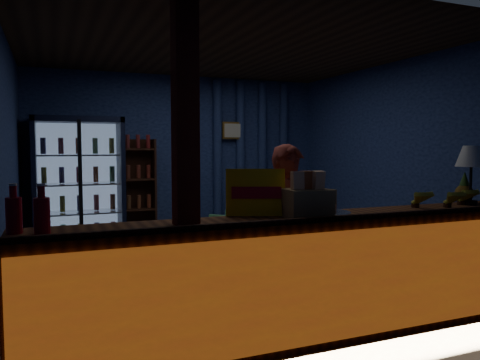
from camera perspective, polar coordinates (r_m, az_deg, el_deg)
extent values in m
plane|color=#515154|center=(5.57, -1.21, -11.41)|extent=(4.60, 4.60, 0.00)
plane|color=navy|center=(7.47, -7.26, 2.61)|extent=(4.60, 0.00, 4.60)
plane|color=navy|center=(3.41, 12.04, 0.81)|extent=(4.60, 0.00, 4.60)
plane|color=navy|center=(5.04, -26.51, 1.50)|extent=(0.00, 4.40, 4.40)
plane|color=navy|center=(6.55, 17.93, 2.24)|extent=(0.00, 4.40, 4.40)
plane|color=#472D19|center=(5.48, -1.26, 15.78)|extent=(4.60, 4.60, 0.00)
cube|color=brown|center=(3.79, 9.26, -11.47)|extent=(4.40, 0.55, 0.95)
cube|color=red|center=(3.56, 11.74, -12.56)|extent=(4.35, 0.02, 0.81)
cube|color=#3D1E13|center=(3.47, 11.68, -4.61)|extent=(4.40, 0.04, 0.04)
cube|color=maroon|center=(3.24, -6.64, 0.71)|extent=(0.16, 0.16, 2.60)
cube|color=black|center=(7.17, -19.13, -0.45)|extent=(1.20, 0.06, 1.90)
cube|color=black|center=(6.89, -23.75, -0.74)|extent=(0.06, 0.60, 1.90)
cube|color=black|center=(6.95, -14.32, -0.49)|extent=(0.06, 0.60, 1.90)
cube|color=black|center=(6.89, -19.19, 6.95)|extent=(1.20, 0.60, 0.08)
cube|color=black|center=(7.03, -18.84, -8.03)|extent=(1.20, 0.60, 0.08)
cube|color=#99B2D8|center=(7.12, -19.11, -0.48)|extent=(1.08, 0.02, 1.74)
cube|color=white|center=(6.62, -18.88, -0.80)|extent=(1.12, 0.02, 1.78)
cube|color=black|center=(6.60, -18.87, -0.82)|extent=(0.05, 0.05, 1.80)
cube|color=silver|center=(7.00, -18.86, -6.99)|extent=(1.08, 0.48, 0.02)
cylinder|color=#A73F17|center=(6.97, -22.60, -6.05)|extent=(0.07, 0.07, 0.22)
cylinder|color=#19672C|center=(6.97, -20.74, -6.00)|extent=(0.07, 0.07, 0.22)
cylinder|color=#9A9417|center=(6.98, -18.89, -5.94)|extent=(0.07, 0.07, 0.22)
cylinder|color=navy|center=(6.99, -17.04, -5.88)|extent=(0.07, 0.07, 0.22)
cylinder|color=maroon|center=(7.02, -15.20, -5.81)|extent=(0.07, 0.07, 0.22)
cube|color=silver|center=(6.94, -18.94, -3.75)|extent=(1.08, 0.48, 0.02)
cylinder|color=#19672C|center=(6.91, -22.69, -2.78)|extent=(0.07, 0.07, 0.22)
cylinder|color=#9A9417|center=(6.91, -20.83, -2.73)|extent=(0.07, 0.07, 0.22)
cylinder|color=navy|center=(6.92, -18.96, -2.68)|extent=(0.07, 0.07, 0.22)
cylinder|color=maroon|center=(6.94, -17.11, -2.62)|extent=(0.07, 0.07, 0.22)
cylinder|color=#A73F17|center=(6.96, -15.26, -2.57)|extent=(0.07, 0.07, 0.22)
cube|color=silver|center=(6.90, -19.02, -0.45)|extent=(1.08, 0.48, 0.02)
cylinder|color=#9A9417|center=(6.88, -22.79, 0.53)|extent=(0.07, 0.07, 0.22)
cylinder|color=navy|center=(6.88, -20.91, 0.58)|extent=(0.07, 0.07, 0.22)
cylinder|color=maroon|center=(6.89, -19.04, 0.63)|extent=(0.07, 0.07, 0.22)
cylinder|color=#A73F17|center=(6.90, -17.18, 0.68)|extent=(0.07, 0.07, 0.22)
cylinder|color=#19672C|center=(6.93, -15.32, 0.72)|extent=(0.07, 0.07, 0.22)
cube|color=silver|center=(6.88, -19.09, 2.87)|extent=(1.08, 0.48, 0.02)
cylinder|color=navy|center=(6.87, -22.88, 3.86)|extent=(0.07, 0.07, 0.22)
cylinder|color=maroon|center=(6.87, -21.00, 3.91)|extent=(0.07, 0.07, 0.22)
cylinder|color=#A73F17|center=(6.88, -19.12, 3.96)|extent=(0.07, 0.07, 0.22)
cylinder|color=#19672C|center=(6.89, -17.25, 4.00)|extent=(0.07, 0.07, 0.22)
cylinder|color=#9A9417|center=(6.92, -15.39, 4.03)|extent=(0.07, 0.07, 0.22)
cube|color=#3D1E13|center=(7.30, -12.44, -1.42)|extent=(0.50, 0.02, 1.60)
cube|color=#3D1E13|center=(7.14, -14.12, -1.57)|extent=(0.03, 0.28, 1.60)
cube|color=#3D1E13|center=(7.22, -10.43, -1.46)|extent=(0.03, 0.28, 1.60)
cube|color=#3D1E13|center=(7.28, -12.18, -7.01)|extent=(0.46, 0.26, 0.02)
cube|color=#3D1E13|center=(7.20, -12.23, -3.50)|extent=(0.46, 0.26, 0.02)
cube|color=#3D1E13|center=(7.16, -12.29, 0.08)|extent=(0.46, 0.26, 0.02)
cube|color=#3D1E13|center=(7.14, -12.34, 3.68)|extent=(0.46, 0.26, 0.02)
cylinder|color=navy|center=(7.46, -5.65, 2.62)|extent=(0.14, 0.14, 2.50)
cylinder|color=navy|center=(7.59, -2.75, 2.66)|extent=(0.14, 0.14, 2.50)
cylinder|color=navy|center=(7.73, 0.05, 2.69)|extent=(0.14, 0.14, 2.50)
cylinder|color=navy|center=(7.89, 2.75, 2.71)|extent=(0.14, 0.14, 2.50)
cylinder|color=navy|center=(8.06, 5.33, 2.73)|extent=(0.14, 0.14, 2.50)
cube|color=#BD842F|center=(7.64, -0.88, 6.05)|extent=(0.36, 0.03, 0.28)
cube|color=silver|center=(7.62, -0.83, 6.05)|extent=(0.30, 0.01, 0.22)
imported|color=maroon|center=(4.19, 6.00, -6.01)|extent=(0.60, 0.45, 1.51)
imported|color=#5BB66C|center=(6.88, -0.60, -6.10)|extent=(0.83, 0.83, 0.54)
cube|color=#3D1E13|center=(7.28, 5.20, -5.74)|extent=(0.56, 0.42, 0.50)
cylinder|color=#3D1E13|center=(7.24, 5.22, -3.42)|extent=(0.10, 0.10, 0.10)
cube|color=yellow|center=(3.63, 1.90, -1.53)|extent=(0.46, 0.25, 0.37)
cube|color=#B40C1B|center=(3.61, 2.03, -1.56)|extent=(0.37, 0.16, 0.09)
cylinder|color=#B40C1B|center=(3.23, -25.85, -3.92)|extent=(0.10, 0.10, 0.22)
cylinder|color=#B40C1B|center=(3.21, -25.93, -1.16)|extent=(0.04, 0.04, 0.09)
cylinder|color=white|center=(3.21, -25.95, -0.51)|extent=(0.05, 0.05, 0.02)
cylinder|color=#B40C1B|center=(3.14, -23.00, -4.05)|extent=(0.10, 0.10, 0.22)
cylinder|color=#B40C1B|center=(3.13, -23.08, -1.21)|extent=(0.04, 0.04, 0.09)
cylinder|color=white|center=(3.12, -23.10, -0.54)|extent=(0.05, 0.05, 0.02)
cube|color=#9C7C4B|center=(3.60, 8.15, -2.83)|extent=(0.36, 0.31, 0.22)
cube|color=orange|center=(3.55, 6.95, -0.04)|extent=(0.09, 0.07, 0.14)
cube|color=#C46224|center=(3.59, 8.18, -0.01)|extent=(0.09, 0.07, 0.14)
cube|color=orange|center=(3.62, 9.38, 0.01)|extent=(0.09, 0.07, 0.14)
cube|color=#9C7C4B|center=(3.82, 8.94, -2.62)|extent=(0.37, 0.35, 0.19)
cube|color=orange|center=(3.74, 8.30, -0.31)|extent=(0.09, 0.08, 0.12)
cube|color=#C46224|center=(3.80, 8.96, -0.25)|extent=(0.09, 0.08, 0.12)
cube|color=orange|center=(3.86, 9.61, -0.19)|extent=(0.09, 0.08, 0.12)
cylinder|color=silver|center=(3.77, 9.87, -4.01)|extent=(0.47, 0.47, 0.03)
cube|color=orange|center=(3.81, 11.05, -3.35)|extent=(0.10, 0.07, 0.05)
cube|color=#C46224|center=(3.85, 10.19, -3.26)|extent=(0.12, 0.12, 0.05)
cube|color=orange|center=(3.84, 9.16, -3.27)|extent=(0.07, 0.10, 0.05)
cube|color=#C46224|center=(3.78, 8.53, -3.37)|extent=(0.12, 0.12, 0.05)
cube|color=orange|center=(3.72, 8.68, -3.51)|extent=(0.10, 0.07, 0.05)
cube|color=#C46224|center=(3.67, 9.56, -3.61)|extent=(0.12, 0.12, 0.05)
cube|color=orange|center=(3.69, 10.64, -3.60)|extent=(0.07, 0.10, 0.05)
cube|color=#C46224|center=(3.74, 11.25, -3.49)|extent=(0.12, 0.12, 0.05)
cylinder|color=black|center=(4.85, 26.23, -2.47)|extent=(0.13, 0.13, 0.04)
cylinder|color=black|center=(4.83, 26.30, -0.18)|extent=(0.03, 0.03, 0.39)
cone|color=white|center=(4.82, 26.39, 2.63)|extent=(0.28, 0.28, 0.19)
sphere|color=brown|center=(4.94, 25.65, -1.48)|extent=(0.17, 0.17, 0.17)
cone|color=#2B551D|center=(4.93, 25.70, 0.16)|extent=(0.09, 0.09, 0.13)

